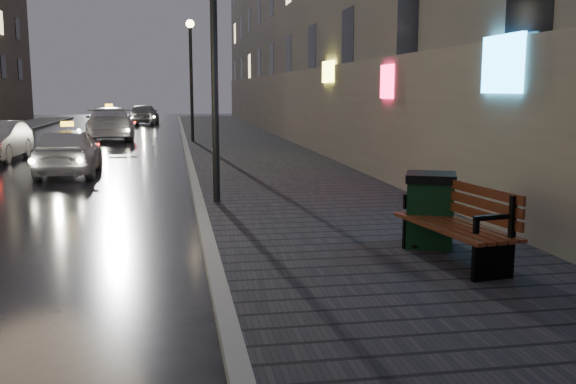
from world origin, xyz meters
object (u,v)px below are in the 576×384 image
(lamp_near, at_px, (214,34))
(bench, at_px, (460,223))
(lamp_far, at_px, (191,65))
(car_far, at_px, (144,114))
(taxi_near, at_px, (69,151))
(taxi_mid, at_px, (110,123))
(trash_bin, at_px, (430,209))

(lamp_near, height_order, bench, lamp_near)
(lamp_far, distance_m, car_far, 18.08)
(taxi_near, bearing_deg, car_far, -93.38)
(lamp_far, relative_size, taxi_mid, 0.96)
(taxi_near, bearing_deg, lamp_near, 120.38)
(taxi_near, distance_m, car_far, 27.53)
(bench, xyz_separation_m, trash_bin, (-0.04, 0.92, 0.03))
(bench, distance_m, taxi_near, 13.13)
(taxi_near, relative_size, car_far, 0.94)
(lamp_far, xyz_separation_m, car_far, (-2.85, 17.64, -2.76))
(bench, distance_m, taxi_mid, 25.70)
(trash_bin, xyz_separation_m, taxi_mid, (-6.71, 23.88, 0.11))
(bench, relative_size, trash_bin, 1.97)
(taxi_near, xyz_separation_m, car_far, (0.95, 27.52, 0.04))
(bench, bearing_deg, taxi_near, 111.92)
(lamp_near, bearing_deg, car_far, 94.84)
(lamp_near, distance_m, car_far, 33.88)
(bench, bearing_deg, lamp_near, 110.23)
(trash_bin, xyz_separation_m, taxi_near, (-6.61, 10.41, -0.00))
(lamp_near, xyz_separation_m, taxi_near, (-3.80, 6.13, -2.80))
(lamp_far, bearing_deg, car_far, 99.18)
(lamp_near, height_order, taxi_mid, lamp_near)
(bench, height_order, taxi_mid, taxi_mid)
(lamp_near, relative_size, taxi_mid, 0.96)
(lamp_near, height_order, taxi_near, lamp_near)
(lamp_near, height_order, lamp_far, same)
(bench, distance_m, car_far, 39.26)
(trash_bin, bearing_deg, lamp_near, 146.07)
(lamp_far, bearing_deg, bench, -82.36)
(taxi_near, bearing_deg, bench, 118.98)
(bench, bearing_deg, lamp_far, 89.17)
(taxi_mid, relative_size, car_far, 1.28)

